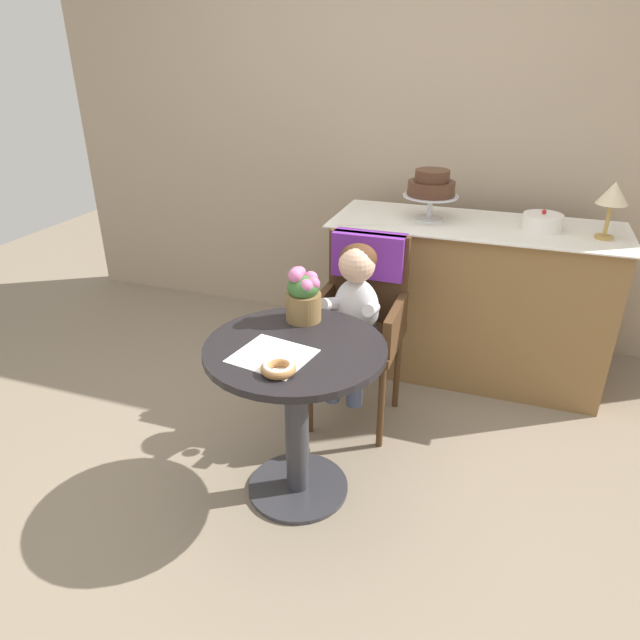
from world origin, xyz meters
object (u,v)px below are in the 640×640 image
Objects in this scene: tiered_cake_stand at (431,187)px; cafe_table at (296,392)px; seated_child at (354,305)px; wicker_chair at (363,300)px; table_lamp at (613,196)px; donut_front at (278,368)px; flower_vase at (303,295)px; round_layer_cake at (542,222)px.

cafe_table is at bearing -102.50° from tiered_cake_stand.
seated_child is (0.09, 0.53, 0.17)m from cafe_table.
wicker_chair is 1.31m from table_lamp.
cafe_table is 0.31m from donut_front.
seated_child is 2.42× the size of tiered_cake_stand.
donut_front is 0.54× the size of flower_vase.
flower_vase is 1.18× the size of round_layer_cake.
round_layer_cake is (0.86, 1.51, 0.20)m from donut_front.
wicker_chair reaches higher than donut_front.
round_layer_cake reaches higher than donut_front.
tiered_cake_stand is at bearing 72.42° from flower_vase.
round_layer_cake reaches higher than wicker_chair.
table_lamp reaches higher than round_layer_cake.
table_lamp is (1.09, 0.56, 0.48)m from wicker_chair.
cafe_table is 5.59× the size of donut_front.
wicker_chair is at bearing 90.00° from seated_child.
table_lamp is (0.30, -0.05, 0.17)m from round_layer_cake.
table_lamp is at bearing 28.59° from wicker_chair.
seated_child reaches higher than donut_front.
donut_front is (-0.07, -0.90, 0.10)m from wicker_chair.
cafe_table is at bearing 95.10° from donut_front.
donut_front is 1.90m from table_lamp.
cafe_table is at bearing -124.02° from round_layer_cake.
cafe_table is 1.63m from round_layer_cake.
donut_front is 1.57m from tiered_cake_stand.
seated_child is 3.60× the size of round_layer_cake.
seated_child is at bearing 84.81° from donut_front.
seated_child is 1.13m from round_layer_cake.
donut_front is 0.64× the size of round_layer_cake.
donut_front is (0.02, -0.21, 0.23)m from cafe_table.
round_layer_cake is at bearing 39.02° from wicker_chair.
seated_child is 5.64× the size of donut_front.
tiered_cake_stand is (0.20, 0.61, 0.44)m from wicker_chair.
seated_child is at bearing 80.83° from cafe_table.
tiered_cake_stand reaches higher than round_layer_cake.
donut_front is (-0.07, -0.74, 0.06)m from seated_child.
seated_child reaches higher than wicker_chair.
table_lamp is (1.09, 0.72, 0.44)m from seated_child.
wicker_chair is 3.18× the size of tiered_cake_stand.
flower_vase is at bearing -107.58° from tiered_cake_stand.
table_lamp is (1.17, 1.25, 0.61)m from cafe_table.
table_lamp is at bearing -9.85° from round_layer_cake.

